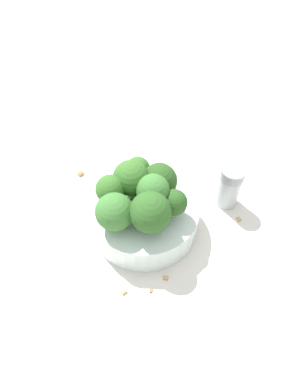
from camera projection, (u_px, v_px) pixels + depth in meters
The scene contains 16 objects.
ground_plane at pixel (144, 225), 0.56m from camera, with size 3.00×3.00×0.00m, color silver.
bowl at pixel (144, 216), 0.54m from camera, with size 0.16×0.16×0.05m, color silver.
broccoli_floret_0 at pixel (131, 178), 0.50m from camera, with size 0.05×0.05×0.06m.
broccoli_floret_1 at pixel (150, 213), 0.47m from camera, with size 0.05×0.05×0.06m.
broccoli_floret_2 at pixel (159, 181), 0.52m from camera, with size 0.05×0.05×0.05m.
broccoli_floret_3 at pixel (174, 203), 0.49m from camera, with size 0.04×0.04×0.05m.
broccoli_floret_4 at pixel (115, 212), 0.48m from camera, with size 0.05×0.05×0.06m.
broccoli_floret_5 at pixel (153, 192), 0.49m from camera, with size 0.04×0.04×0.06m.
broccoli_floret_6 at pixel (138, 170), 0.53m from camera, with size 0.04×0.04×0.05m.
broccoli_floret_7 at pixel (110, 190), 0.49m from camera, with size 0.04×0.04×0.06m.
pepper_shaker at pixel (230, 186), 0.56m from camera, with size 0.04×0.04×0.07m.
almond_crumb_0 at pixel (166, 277), 0.50m from camera, with size 0.01×0.01×0.01m, color tan.
almond_crumb_1 at pixel (151, 290), 0.49m from camera, with size 0.01×0.00×0.01m, color olive.
almond_crumb_2 at pixel (239, 219), 0.56m from camera, with size 0.01×0.00×0.01m, color tan.
almond_crumb_3 at pixel (124, 291), 0.49m from camera, with size 0.01×0.00×0.01m, color tan.
almond_crumb_4 at pixel (81, 173), 0.62m from camera, with size 0.01×0.01×0.01m, color olive.
Camera 1 is at (0.30, 0.11, 0.46)m, focal length 35.00 mm.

